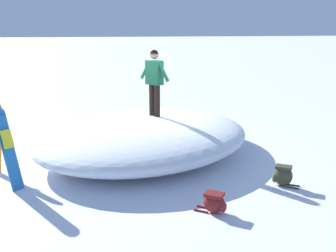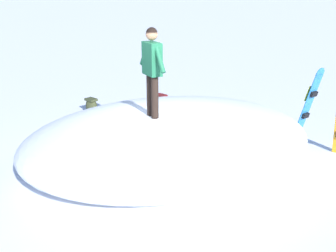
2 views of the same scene
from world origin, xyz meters
name	(u,v)px [view 1 (image 1 of 2)]	position (x,y,z in m)	size (l,w,h in m)	color
ground	(147,148)	(0.00, 0.00, 0.00)	(240.00, 240.00, 0.00)	white
snow_mound	(145,136)	(-0.11, -0.42, 0.47)	(5.92, 4.83, 0.94)	white
snowboarder_standing	(154,77)	(0.18, -0.24, 1.94)	(0.64, 0.88, 1.68)	black
snowboard_primary_upright	(8,148)	(-3.09, -2.10, 0.84)	(0.52, 0.52, 1.63)	#2672BF
backpack_near	(283,175)	(2.33, -3.12, 0.22)	(0.56, 0.48, 0.44)	#383D23
backpack_far	(215,202)	(0.59, -4.02, 0.19)	(0.58, 0.51, 0.37)	maroon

